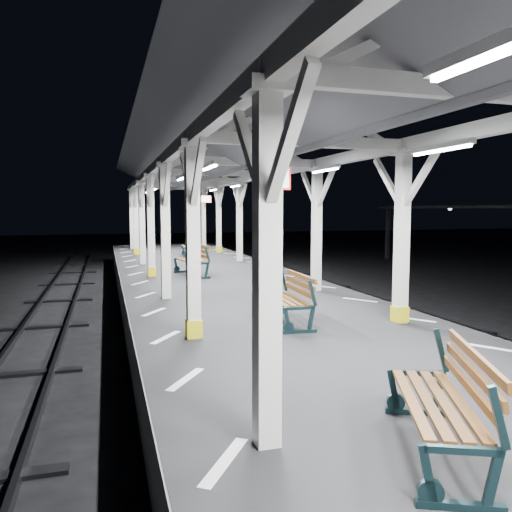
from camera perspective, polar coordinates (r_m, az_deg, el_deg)
name	(u,v)px	position (r m, az deg, el deg)	size (l,w,h in m)	color
ground	(355,430)	(7.80, 11.23, -18.90)	(120.00, 120.00, 0.00)	black
platform	(355,396)	(7.61, 11.30, -15.46)	(6.00, 50.00, 1.00)	black
hazard_stripes_left	(186,379)	(6.70, -8.03, -13.77)	(1.00, 48.00, 0.01)	silver
hazard_stripes_right	(496,349)	(8.83, 25.73, -9.52)	(1.00, 48.00, 0.01)	silver
canopy	(362,109)	(7.23, 11.97, 16.13)	(5.40, 49.00, 4.65)	silver
bench_near	(448,399)	(4.91, 21.07, -15.01)	(1.31, 1.89, 0.96)	black
bench_mid	(290,297)	(9.67, 3.94, -4.67)	(0.73, 1.78, 0.95)	black
bench_far	(194,259)	(16.56, -7.08, -0.35)	(0.96, 1.97, 1.03)	black
bench_extra	(190,246)	(23.45, -7.51, 1.15)	(0.79, 1.71, 0.89)	black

